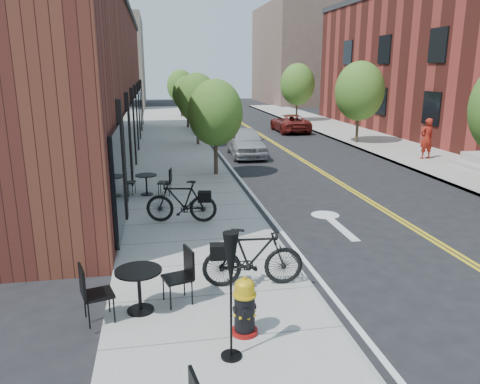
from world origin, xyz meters
TOP-DOWN VIEW (x-y plane):
  - ground at (0.00, 0.00)m, footprint 120.00×120.00m
  - sidewalk_near at (-2.00, 10.00)m, footprint 4.00×70.00m
  - sidewalk_far at (10.00, 10.00)m, footprint 4.00×70.00m
  - building_near at (-6.50, 14.00)m, footprint 5.00×28.00m
  - bg_building_left at (-8.00, 48.00)m, footprint 8.00×14.00m
  - bg_building_right at (16.00, 50.00)m, footprint 10.00×16.00m
  - tree_near_a at (-0.60, 9.00)m, footprint 2.20×2.20m
  - tree_near_b at (-0.60, 17.00)m, footprint 2.30×2.30m
  - tree_near_c at (-0.60, 25.00)m, footprint 2.10×2.10m
  - tree_near_d at (-0.60, 33.00)m, footprint 2.40×2.40m
  - tree_far_b at (8.60, 16.00)m, footprint 2.80×2.80m
  - tree_far_c at (8.60, 28.00)m, footprint 2.80×2.80m
  - fire_hydrant at (-1.68, -2.91)m, footprint 0.51×0.51m
  - bicycle_left at (-2.35, 3.05)m, footprint 2.06×0.95m
  - bicycle_right at (-1.19, -1.22)m, footprint 2.04×0.72m
  - bistro_set_b at (-3.37, -1.87)m, footprint 1.95×1.02m
  - bistro_set_c at (-3.35, 6.21)m, footprint 1.72×0.85m
  - patio_umbrella at (-2.00, -3.52)m, footprint 0.32×0.32m
  - parked_car_a at (1.51, 13.45)m, footprint 1.85×4.29m
  - parked_car_b at (0.83, 22.77)m, footprint 2.31×5.14m
  - parked_car_c at (1.32, 29.37)m, footprint 2.39×5.18m
  - parked_car_far at (6.30, 22.03)m, footprint 2.09×4.45m
  - pedestrian at (9.71, 10.59)m, footprint 0.76×0.55m

SIDE VIEW (x-z plane):
  - ground at x=0.00m, z-range 0.00..0.00m
  - sidewalk_near at x=-2.00m, z-range 0.00..0.12m
  - sidewalk_far at x=10.00m, z-range 0.00..0.12m
  - bistro_set_c at x=-3.35m, z-range 0.12..1.03m
  - fire_hydrant at x=-1.68m, z-range 0.09..1.09m
  - parked_car_far at x=6.30m, z-range 0.00..1.23m
  - bistro_set_b at x=-3.37m, z-range 0.12..1.15m
  - bicycle_left at x=-2.35m, z-range 0.12..1.31m
  - parked_car_a at x=1.51m, z-range 0.00..1.44m
  - bicycle_right at x=-1.19m, z-range 0.12..1.32m
  - parked_car_c at x=1.32m, z-range 0.00..1.47m
  - parked_car_b at x=0.83m, z-range 0.00..1.64m
  - pedestrian at x=9.71m, z-range 0.12..2.05m
  - patio_umbrella at x=-2.00m, z-range 0.55..2.53m
  - tree_near_c at x=-0.60m, z-range 0.69..4.37m
  - tree_near_a at x=-0.60m, z-range 0.70..4.51m
  - tree_near_b at x=-0.60m, z-range 0.72..4.70m
  - tree_near_d at x=-0.60m, z-range 0.73..4.85m
  - tree_far_b at x=8.60m, z-range 0.75..5.37m
  - tree_far_c at x=8.60m, z-range 0.75..5.37m
  - building_near at x=-6.50m, z-range 0.00..7.00m
  - bg_building_left at x=-8.00m, z-range 0.00..10.00m
  - bg_building_right at x=16.00m, z-range 0.00..12.00m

